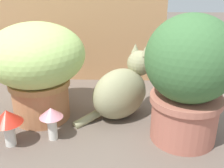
{
  "coord_description": "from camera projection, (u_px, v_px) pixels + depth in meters",
  "views": [
    {
      "loc": [
        0.21,
        -1.04,
        0.62
      ],
      "look_at": [
        0.17,
        -0.02,
        0.18
      ],
      "focal_mm": 44.4,
      "sensor_mm": 36.0,
      "label": 1
    }
  ],
  "objects": [
    {
      "name": "mushroom_ornament_pink",
      "position": [
        51.0,
        117.0,
        1.03
      ],
      "size": [
        0.09,
        0.09,
        0.13
      ],
      "color": "silver",
      "rests_on": "ground"
    },
    {
      "name": "cardboard_backdrop",
      "position": [
        75.0,
        16.0,
        1.49
      ],
      "size": [
        0.98,
        0.03,
        0.73
      ],
      "primitive_type": "cube",
      "color": "tan",
      "rests_on": "ground"
    },
    {
      "name": "mushroom_ornament_red",
      "position": [
        7.0,
        120.0,
        0.99
      ],
      "size": [
        0.11,
        0.11,
        0.15
      ],
      "color": "silver",
      "rests_on": "ground"
    },
    {
      "name": "ground_plane",
      "position": [
        73.0,
        119.0,
        1.2
      ],
      "size": [
        6.0,
        6.0,
        0.0
      ],
      "primitive_type": "plane",
      "color": "#63554B"
    },
    {
      "name": "grass_planter",
      "position": [
        37.0,
        64.0,
        1.13
      ],
      "size": [
        0.4,
        0.4,
        0.42
      ],
      "color": "#B37149",
      "rests_on": "ground"
    },
    {
      "name": "cat",
      "position": [
        123.0,
        90.0,
        1.19
      ],
      "size": [
        0.36,
        0.3,
        0.32
      ],
      "color": "gray",
      "rests_on": "ground"
    },
    {
      "name": "leafy_planter",
      "position": [
        189.0,
        76.0,
        0.98
      ],
      "size": [
        0.32,
        0.32,
        0.48
      ],
      "color": "#B26453",
      "rests_on": "ground"
    }
  ]
}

